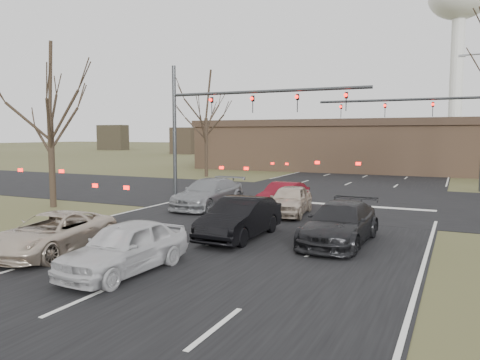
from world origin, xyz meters
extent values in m
plane|color=#474725|center=(0.00, 0.00, 0.00)|extent=(360.00, 360.00, 0.00)
cube|color=black|center=(0.00, 60.00, 0.01)|extent=(14.00, 300.00, 0.02)
cube|color=black|center=(0.00, 15.00, 0.01)|extent=(200.00, 14.00, 0.02)
cube|color=#815F45|center=(2.00, 38.00, 2.30)|extent=(42.00, 10.00, 4.60)
cube|color=#38281E|center=(2.00, 38.00, 4.95)|extent=(42.40, 10.40, 0.70)
cylinder|color=silver|center=(6.00, 120.00, 17.00)|extent=(3.20, 3.20, 34.00)
cylinder|color=#383A3D|center=(-8.50, 13.00, 4.00)|extent=(0.24, 0.24, 8.00)
cylinder|color=#383A3D|center=(-2.50, 13.00, 6.20)|extent=(12.00, 0.18, 0.18)
imported|color=black|center=(-5.83, 13.00, 5.50)|extent=(0.16, 0.20, 1.00)
imported|color=black|center=(-3.17, 13.00, 5.50)|extent=(0.16, 0.20, 1.00)
imported|color=black|center=(-0.50, 13.00, 5.50)|extent=(0.16, 0.20, 1.00)
imported|color=black|center=(2.17, 13.00, 5.50)|extent=(0.16, 0.20, 1.00)
cylinder|color=#383A3D|center=(3.50, 23.00, 6.20)|extent=(11.00, 0.18, 0.18)
imported|color=black|center=(5.86, 23.00, 5.50)|extent=(0.16, 0.20, 1.00)
imported|color=black|center=(2.71, 23.00, 5.50)|extent=(0.16, 0.20, 1.00)
imported|color=black|center=(-0.43, 23.00, 5.50)|extent=(0.16, 0.20, 1.00)
cylinder|color=gray|center=(8.50, 27.00, 9.60)|extent=(2.00, 0.12, 0.12)
cube|color=gray|center=(7.50, 27.00, 9.55)|extent=(0.50, 0.25, 0.15)
cylinder|color=black|center=(-11.50, 6.00, 2.34)|extent=(0.32, 0.32, 4.68)
cylinder|color=black|center=(-13.00, 25.00, 2.61)|extent=(0.32, 0.32, 5.23)
imported|color=#C1B09C|center=(-4.00, -1.01, 0.64)|extent=(2.72, 4.86, 1.28)
imported|color=#BCBCBE|center=(-0.53, -1.73, 0.71)|extent=(1.88, 4.26, 1.43)
imported|color=black|center=(0.50, 3.49, 0.74)|extent=(1.59, 4.51, 1.48)
imported|color=black|center=(4.00, 4.21, 0.71)|extent=(2.15, 4.95, 1.42)
imported|color=gray|center=(-4.00, 9.20, 0.75)|extent=(2.22, 5.21, 1.50)
imported|color=#5F0D17|center=(-0.50, 10.80, 0.66)|extent=(1.72, 4.10, 1.32)
imported|color=#C4B39E|center=(0.50, 8.99, 0.70)|extent=(2.14, 4.28, 1.40)
camera|label=1|loc=(7.68, -11.74, 3.78)|focal=35.00mm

